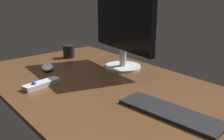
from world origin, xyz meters
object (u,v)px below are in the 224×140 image
object	(u,v)px
monitor	(123,20)
computer_mouse	(48,67)
keyboard	(170,112)
media_remote	(42,84)
coffee_mug	(69,51)

from	to	relation	value
monitor	computer_mouse	bearing A→B (deg)	-117.29
keyboard	computer_mouse	world-z (taller)	computer_mouse
monitor	media_remote	distance (cm)	55.23
monitor	coffee_mug	bearing A→B (deg)	-156.75
monitor	media_remote	size ratio (longest dim) A/B	2.61
monitor	keyboard	xyz separation A→B (cm)	(53.57, -24.27, -26.47)
keyboard	coffee_mug	bearing A→B (deg)	166.04
monitor	coffee_mug	world-z (taller)	monitor
computer_mouse	media_remote	bearing A→B (deg)	-8.67
media_remote	computer_mouse	bearing A→B (deg)	-132.66
media_remote	monitor	bearing A→B (deg)	167.26
keyboard	media_remote	distance (cm)	60.97
coffee_mug	monitor	bearing A→B (deg)	17.43
monitor	coffee_mug	size ratio (longest dim) A/B	6.06
media_remote	coffee_mug	distance (cm)	51.85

